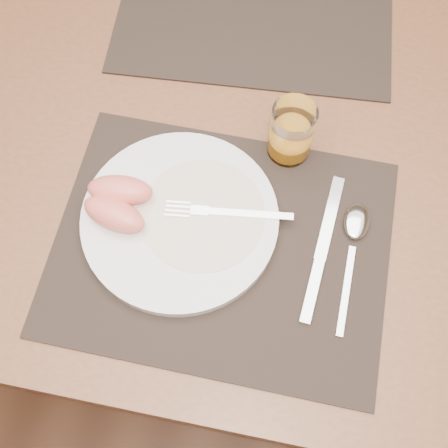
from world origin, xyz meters
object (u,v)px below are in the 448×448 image
(table, at_px, (242,142))
(knife, at_px, (320,259))
(placemat_near, at_px, (221,246))
(spoon, at_px, (355,231))
(juice_glass, at_px, (291,134))
(fork, at_px, (217,212))
(plate, at_px, (180,219))
(placemat_far, at_px, (256,3))

(table, distance_m, knife, 0.27)
(placemat_near, relative_size, spoon, 2.35)
(placemat_near, xyz_separation_m, knife, (0.13, 0.01, 0.00))
(table, xyz_separation_m, juice_glass, (0.08, -0.05, 0.13))
(spoon, bearing_deg, knife, -130.33)
(knife, bearing_deg, fork, 166.48)
(placemat_near, xyz_separation_m, spoon, (0.18, 0.05, 0.01))
(placemat_near, bearing_deg, table, 92.54)
(placemat_near, distance_m, plate, 0.07)
(plate, bearing_deg, knife, -5.53)
(placemat_near, bearing_deg, fork, 108.49)
(table, bearing_deg, placemat_near, -87.46)
(table, distance_m, fork, 0.21)
(placemat_far, height_order, plate, plate)
(table, relative_size, placemat_far, 3.11)
(table, bearing_deg, spoon, -41.84)
(placemat_far, bearing_deg, table, -85.11)
(placemat_far, relative_size, juice_glass, 4.80)
(fork, bearing_deg, knife, -13.52)
(placemat_near, xyz_separation_m, fork, (-0.01, 0.04, 0.02))
(placemat_near, height_order, plate, plate)
(table, bearing_deg, plate, -105.11)
(juice_glass, bearing_deg, knife, -67.54)
(plate, relative_size, spoon, 1.41)
(fork, xyz_separation_m, juice_glass, (0.08, 0.13, 0.02))
(plate, distance_m, fork, 0.05)
(fork, bearing_deg, spoon, 4.28)
(table, bearing_deg, fork, -91.20)
(fork, bearing_deg, placemat_far, 92.16)
(table, distance_m, plate, 0.22)
(fork, height_order, knife, fork)
(fork, xyz_separation_m, knife, (0.15, -0.04, -0.02))
(placemat_far, distance_m, knife, 0.46)
(placemat_far, bearing_deg, knife, -69.60)
(spoon, bearing_deg, plate, -172.71)
(knife, bearing_deg, juice_glass, 112.46)
(spoon, bearing_deg, juice_glass, 133.97)
(plate, height_order, juice_glass, juice_glass)
(table, bearing_deg, placemat_far, 94.89)
(knife, bearing_deg, placemat_near, -177.78)
(plate, distance_m, spoon, 0.24)
(placemat_near, relative_size, fork, 2.57)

